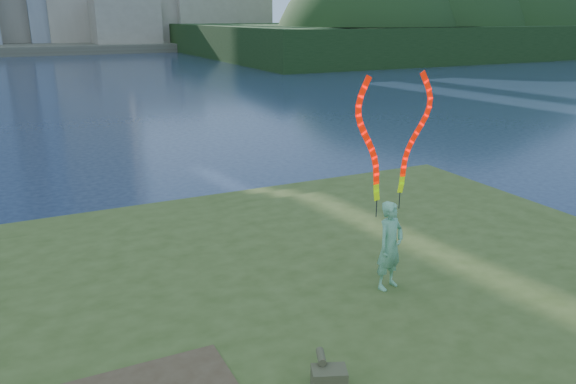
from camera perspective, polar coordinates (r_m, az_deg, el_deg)
ground at (r=10.27m, az=-7.29°, el=-13.54°), size 320.00×320.00×0.00m
far_shore at (r=103.53m, az=-25.28°, el=13.36°), size 320.00×40.00×1.20m
wooded_hill at (r=92.59m, az=16.73°, el=13.68°), size 78.00×50.00×63.00m
woman_with_ribbons at (r=9.43m, az=10.41°, el=-1.63°), size 1.94×0.66×3.94m
canvas_bag at (r=7.36m, az=4.13°, el=-18.34°), size 0.51×0.58×0.41m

